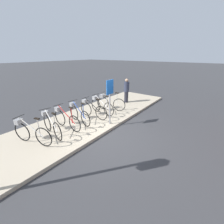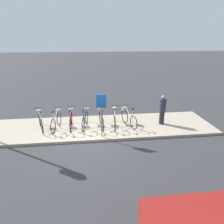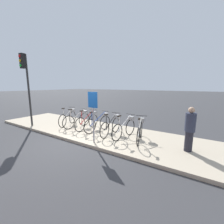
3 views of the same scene
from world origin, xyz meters
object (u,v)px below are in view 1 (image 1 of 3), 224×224
(parked_bicycle_4, at_px, (92,109))
(parked_bicycle_6, at_px, (109,102))
(parked_bicycle_0, at_px, (30,132))
(pedestrian, at_px, (126,90))
(parked_bicycle_1, at_px, (51,124))
(parked_bicycle_3, at_px, (78,113))
(parked_bicycle_2, at_px, (65,118))
(sign_post, at_px, (110,95))
(parked_bicycle_5, at_px, (101,105))

(parked_bicycle_4, bearing_deg, parked_bicycle_6, -0.22)
(parked_bicycle_0, bearing_deg, parked_bicycle_4, -1.68)
(parked_bicycle_6, height_order, pedestrian, pedestrian)
(parked_bicycle_1, height_order, parked_bicycle_3, same)
(parked_bicycle_3, xyz_separation_m, parked_bicycle_6, (2.18, -0.10, 0.00))
(parked_bicycle_2, relative_size, parked_bicycle_6, 1.03)
(parked_bicycle_4, xyz_separation_m, sign_post, (-0.07, -1.19, 0.91))
(parked_bicycle_5, bearing_deg, pedestrian, -0.76)
(pedestrian, height_order, sign_post, sign_post)
(parked_bicycle_1, xyz_separation_m, parked_bicycle_4, (2.20, -0.07, 0.00))
(parked_bicycle_5, bearing_deg, sign_post, -122.20)
(parked_bicycle_6, bearing_deg, parked_bicycle_5, 177.68)
(parked_bicycle_4, height_order, parked_bicycle_5, same)
(parked_bicycle_0, xyz_separation_m, parked_bicycle_1, (0.78, -0.02, 0.00))
(parked_bicycle_4, xyz_separation_m, pedestrian, (3.16, -0.01, 0.35))
(parked_bicycle_0, distance_m, parked_bicycle_4, 2.98)
(parked_bicycle_3, height_order, parked_bicycle_6, same)
(parked_bicycle_0, distance_m, pedestrian, 6.16)
(parked_bicycle_0, distance_m, sign_post, 3.31)
(parked_bicycle_0, relative_size, parked_bicycle_3, 0.98)
(parked_bicycle_0, xyz_separation_m, parked_bicycle_4, (2.98, -0.09, 0.00))
(parked_bicycle_2, bearing_deg, parked_bicycle_3, 0.57)
(parked_bicycle_2, relative_size, pedestrian, 1.10)
(parked_bicycle_3, bearing_deg, parked_bicycle_2, -179.43)
(parked_bicycle_0, xyz_separation_m, parked_bicycle_3, (2.19, 0.01, 0.00))
(parked_bicycle_0, distance_m, parked_bicycle_2, 1.48)
(parked_bicycle_1, height_order, parked_bicycle_2, same)
(parked_bicycle_2, distance_m, parked_bicycle_5, 2.19)
(parked_bicycle_1, relative_size, parked_bicycle_4, 0.99)
(parked_bicycle_5, relative_size, pedestrian, 1.10)
(parked_bicycle_3, bearing_deg, pedestrian, -1.52)
(parked_bicycle_0, xyz_separation_m, parked_bicycle_6, (4.37, -0.09, 0.00))
(parked_bicycle_1, height_order, parked_bicycle_4, same)
(parked_bicycle_4, distance_m, parked_bicycle_5, 0.69)
(parked_bicycle_1, bearing_deg, parked_bicycle_0, 178.40)
(parked_bicycle_0, height_order, parked_bicycle_5, same)
(parked_bicycle_4, distance_m, parked_bicycle_6, 1.38)
(sign_post, bearing_deg, parked_bicycle_1, 149.49)
(parked_bicycle_0, xyz_separation_m, sign_post, (2.91, -1.28, 0.91))
(parked_bicycle_0, distance_m, parked_bicycle_1, 0.78)
(parked_bicycle_1, bearing_deg, parked_bicycle_5, -0.85)
(parked_bicycle_2, xyz_separation_m, sign_post, (1.43, -1.28, 0.91))
(parked_bicycle_1, distance_m, parked_bicycle_2, 0.70)
(parked_bicycle_1, relative_size, parked_bicycle_2, 0.99)
(parked_bicycle_2, bearing_deg, sign_post, -41.76)
(parked_bicycle_5, distance_m, pedestrian, 2.50)
(sign_post, bearing_deg, parked_bicycle_2, 138.24)
(sign_post, bearing_deg, parked_bicycle_5, 57.80)
(parked_bicycle_1, bearing_deg, parked_bicycle_4, -1.71)
(parked_bicycle_0, distance_m, parked_bicycle_5, 3.67)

